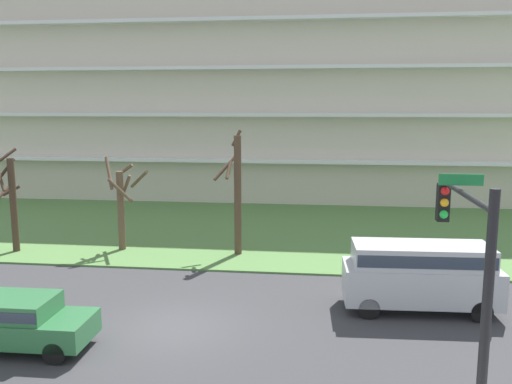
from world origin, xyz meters
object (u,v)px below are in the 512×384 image
Objects in this scene: van_silver_near_left at (420,272)px; tree_left at (122,203)px; sedan_green_center_left at (16,320)px; traffic_signal_mast at (466,269)px; tree_far_left at (10,198)px; tree_center at (237,192)px.

tree_left is at bearing -28.13° from van_silver_near_left.
tree_left is 1.05× the size of sedan_green_center_left.
sedan_green_center_left is at bearing 164.65° from traffic_signal_mast.
tree_far_left is 1.15× the size of tree_left.
traffic_signal_mast is (12.47, -14.01, 1.44)m from tree_left.
tree_center is at bearing -42.29° from van_silver_near_left.
sedan_green_center_left is at bearing 18.01° from van_silver_near_left.
tree_far_left is 10.89m from tree_center.
traffic_signal_mast reaches higher than tree_far_left.
traffic_signal_mast is (11.61, -3.19, 2.97)m from sedan_green_center_left.
sedan_green_center_left is at bearing -85.49° from tree_left.
tree_far_left is 21.97m from traffic_signal_mast.
tree_center is 1.05× the size of traffic_signal_mast.
tree_center reaches higher than tree_far_left.
van_silver_near_left is at bearing -16.36° from tree_far_left.
sedan_green_center_left is 0.78× the size of traffic_signal_mast.
tree_far_left reaches higher than van_silver_near_left.
tree_left is 14.52m from van_silver_near_left.
tree_far_left is at bearing -18.62° from van_silver_near_left.
traffic_signal_mast is at bearing -63.90° from tree_center.
sedan_green_center_left is 12.40m from traffic_signal_mast.
traffic_signal_mast is at bearing -48.33° from tree_left.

